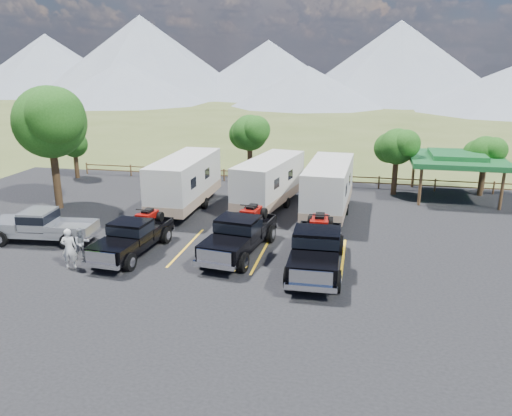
% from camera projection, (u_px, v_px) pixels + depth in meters
% --- Properties ---
extents(ground, '(320.00, 320.00, 0.00)m').
position_uv_depth(ground, '(199.00, 284.00, 21.65)').
color(ground, '#435022').
rests_on(ground, ground).
extents(asphalt_lot, '(44.00, 34.00, 0.04)m').
position_uv_depth(asphalt_lot, '(218.00, 257.00, 24.46)').
color(asphalt_lot, black).
rests_on(asphalt_lot, ground).
extents(stall_lines, '(12.12, 5.50, 0.01)m').
position_uv_depth(stall_lines, '(224.00, 250.00, 25.39)').
color(stall_lines, yellow).
rests_on(stall_lines, asphalt_lot).
extents(tree_big_nw, '(5.54, 5.18, 7.84)m').
position_uv_depth(tree_big_nw, '(49.00, 122.00, 31.00)').
color(tree_big_nw, '#312113').
rests_on(tree_big_nw, ground).
extents(tree_ne_a, '(3.11, 2.92, 4.76)m').
position_uv_depth(tree_ne_a, '(397.00, 147.00, 34.81)').
color(tree_ne_a, '#312113').
rests_on(tree_ne_a, ground).
extents(tree_ne_b, '(2.77, 2.59, 4.27)m').
position_uv_depth(tree_ne_b, '(485.00, 152.00, 34.65)').
color(tree_ne_b, '#312113').
rests_on(tree_ne_b, ground).
extents(tree_north, '(3.46, 3.24, 5.25)m').
position_uv_depth(tree_north, '(249.00, 133.00, 38.77)').
color(tree_north, '#312113').
rests_on(tree_north, ground).
extents(tree_nw_small, '(2.59, 2.43, 3.85)m').
position_uv_depth(tree_nw_small, '(74.00, 144.00, 39.98)').
color(tree_nw_small, '#312113').
rests_on(tree_nw_small, ground).
extents(rail_fence, '(36.12, 0.12, 1.00)m').
position_uv_depth(rail_fence, '(299.00, 177.00, 38.41)').
color(rail_fence, brown).
rests_on(rail_fence, ground).
extents(pavilion, '(6.20, 6.20, 3.22)m').
position_uv_depth(pavilion, '(457.00, 159.00, 34.19)').
color(pavilion, brown).
rests_on(pavilion, ground).
extents(mountain_range, '(209.00, 71.00, 20.00)m').
position_uv_depth(mountain_range, '(306.00, 65.00, 120.21)').
color(mountain_range, gray).
rests_on(mountain_range, ground).
extents(rig_left, '(2.38, 5.95, 1.95)m').
position_uv_depth(rig_left, '(133.00, 235.00, 24.69)').
color(rig_left, black).
rests_on(rig_left, asphalt_lot).
extents(rig_center, '(2.88, 6.59, 2.13)m').
position_uv_depth(rig_center, '(240.00, 233.00, 24.76)').
color(rig_center, black).
rests_on(rig_center, asphalt_lot).
extents(rig_right, '(2.49, 6.73, 2.23)m').
position_uv_depth(rig_right, '(317.00, 247.00, 22.80)').
color(rig_right, black).
rests_on(rig_right, asphalt_lot).
extents(trailer_left, '(2.59, 9.63, 3.36)m').
position_uv_depth(trailer_left, '(185.00, 182.00, 31.86)').
color(trailer_left, silver).
rests_on(trailer_left, asphalt_lot).
extents(trailer_center, '(3.69, 9.21, 3.19)m').
position_uv_depth(trailer_center, '(269.00, 182.00, 32.22)').
color(trailer_center, silver).
rests_on(trailer_center, asphalt_lot).
extents(trailer_right, '(2.76, 9.43, 3.27)m').
position_uv_depth(trailer_right, '(328.00, 188.00, 30.57)').
color(trailer_right, silver).
rests_on(trailer_right, asphalt_lot).
extents(pickup_silver, '(5.95, 2.50, 1.74)m').
position_uv_depth(pickup_silver, '(42.00, 226.00, 26.27)').
color(pickup_silver, '#989BA0').
rests_on(pickup_silver, asphalt_lot).
extents(person_a, '(0.81, 0.65, 1.92)m').
position_uv_depth(person_a, '(69.00, 248.00, 22.93)').
color(person_a, silver).
rests_on(person_a, asphalt_lot).
extents(person_b, '(0.95, 0.95, 1.55)m').
position_uv_depth(person_b, '(82.00, 243.00, 24.09)').
color(person_b, slate).
rests_on(person_b, asphalt_lot).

